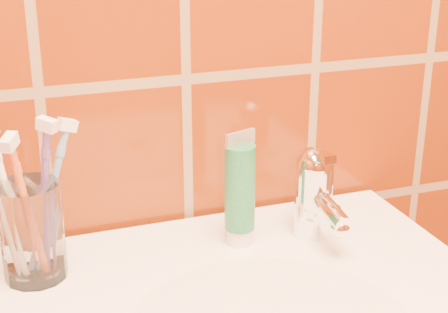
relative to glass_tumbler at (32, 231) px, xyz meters
name	(u,v)px	position (x,y,z in m)	size (l,w,h in m)	color
glass_tumbler	(32,231)	(0.00, 0.00, 0.00)	(0.07, 0.07, 0.12)	white
toothpaste_tube	(240,192)	(0.25, 0.00, 0.01)	(0.04, 0.04, 0.15)	white
faucet	(315,190)	(0.35, -0.01, 0.01)	(0.05, 0.11, 0.12)	white
toothbrush_0	(44,200)	(0.02, 0.00, 0.04)	(0.04, 0.04, 0.20)	#69418D
toothbrush_1	(50,197)	(0.02, 0.02, 0.03)	(0.08, 0.04, 0.18)	#7096C7
toothbrush_2	(10,203)	(-0.02, 0.02, 0.03)	(0.05, 0.07, 0.19)	white
toothbrush_3	(28,212)	(0.00, -0.02, 0.04)	(0.05, 0.06, 0.20)	#DB5B26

